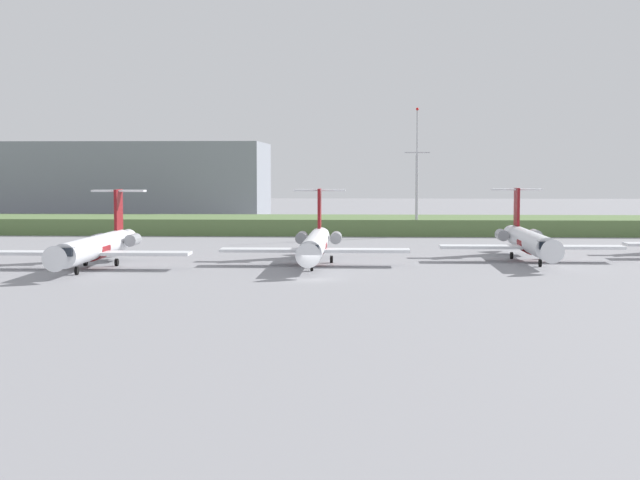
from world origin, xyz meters
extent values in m
plane|color=gray|center=(0.00, 30.00, 0.00)|extent=(500.00, 500.00, 0.00)
cube|color=#597542|center=(0.00, 74.65, 1.44)|extent=(320.00, 20.00, 2.88)
cylinder|color=silver|center=(-26.17, 10.49, 2.45)|extent=(2.70, 24.00, 2.70)
cone|color=silver|center=(-26.17, -3.01, 2.45)|extent=(2.70, 3.00, 2.70)
cone|color=silver|center=(-26.17, 24.49, 2.45)|extent=(2.30, 4.00, 2.29)
cube|color=black|center=(-26.17, -1.11, 2.92)|extent=(2.02, 1.80, 0.90)
cylinder|color=maroon|center=(-26.17, 10.49, 2.30)|extent=(2.76, 3.60, 2.76)
cube|color=silver|center=(-32.08, 9.49, 1.84)|extent=(11.00, 3.20, 0.36)
cube|color=silver|center=(-20.27, 9.49, 1.84)|extent=(11.00, 3.20, 0.36)
cube|color=maroon|center=(-26.17, 21.49, 6.40)|extent=(0.36, 3.20, 5.20)
cube|color=silver|center=(-26.17, 21.79, 8.80)|extent=(6.80, 1.80, 0.24)
cylinder|color=gray|center=(-28.42, 19.69, 2.65)|extent=(1.50, 3.40, 1.50)
cylinder|color=gray|center=(-23.92, 19.69, 2.65)|extent=(1.50, 3.40, 1.50)
cylinder|color=gray|center=(-26.17, 3.05, 1.00)|extent=(0.20, 0.20, 0.65)
cylinder|color=black|center=(-26.17, 3.05, 0.45)|extent=(0.30, 0.90, 0.90)
cylinder|color=black|center=(-28.07, 12.89, 0.45)|extent=(0.35, 0.90, 0.90)
cylinder|color=black|center=(-24.27, 12.89, 0.45)|extent=(0.35, 0.90, 0.90)
cylinder|color=silver|center=(-0.58, 15.64, 2.45)|extent=(2.70, 24.00, 2.70)
cone|color=silver|center=(-0.58, 2.14, 2.45)|extent=(2.70, 3.00, 2.70)
cone|color=silver|center=(-0.58, 29.64, 2.45)|extent=(2.29, 4.00, 2.29)
cube|color=black|center=(-0.58, 4.04, 2.92)|extent=(2.03, 1.80, 0.90)
cylinder|color=maroon|center=(-0.58, 15.64, 2.30)|extent=(2.76, 3.60, 2.76)
cube|color=silver|center=(-6.49, 14.64, 1.84)|extent=(11.00, 3.20, 0.36)
cube|color=silver|center=(5.32, 14.64, 1.84)|extent=(11.00, 3.20, 0.36)
cube|color=maroon|center=(-0.58, 26.64, 6.40)|extent=(0.36, 3.20, 5.20)
cube|color=silver|center=(-0.58, 26.94, 8.80)|extent=(6.80, 1.80, 0.24)
cylinder|color=gray|center=(-2.83, 24.84, 2.65)|extent=(1.50, 3.40, 1.50)
cylinder|color=gray|center=(1.67, 24.84, 2.65)|extent=(1.50, 3.40, 1.50)
cylinder|color=gray|center=(-0.58, 8.20, 1.00)|extent=(0.20, 0.20, 0.65)
cylinder|color=black|center=(-0.58, 8.20, 0.45)|extent=(0.30, 0.90, 0.90)
cylinder|color=black|center=(-2.48, 18.04, 0.45)|extent=(0.35, 0.90, 0.90)
cylinder|color=black|center=(1.32, 18.04, 0.45)|extent=(0.35, 0.90, 0.90)
cylinder|color=silver|center=(26.28, 21.78, 2.45)|extent=(2.70, 24.00, 2.70)
cone|color=silver|center=(26.28, 8.28, 2.45)|extent=(2.70, 3.00, 2.70)
cone|color=silver|center=(26.28, 35.78, 2.45)|extent=(2.30, 4.00, 2.29)
cube|color=black|center=(26.28, 10.18, 2.92)|extent=(2.02, 1.80, 0.90)
cylinder|color=maroon|center=(26.28, 21.78, 2.30)|extent=(2.76, 3.60, 2.76)
cube|color=silver|center=(20.38, 20.78, 1.84)|extent=(11.00, 3.20, 0.36)
cube|color=silver|center=(32.19, 20.78, 1.84)|extent=(11.00, 3.20, 0.36)
cube|color=maroon|center=(26.28, 32.78, 6.40)|extent=(0.36, 3.20, 5.20)
cube|color=silver|center=(26.28, 33.08, 8.80)|extent=(6.80, 1.80, 0.24)
cylinder|color=gray|center=(24.03, 30.98, 2.65)|extent=(1.50, 3.40, 1.50)
cylinder|color=gray|center=(28.53, 30.98, 2.65)|extent=(1.50, 3.40, 1.50)
cylinder|color=gray|center=(26.28, 14.34, 1.00)|extent=(0.20, 0.20, 0.65)
cylinder|color=black|center=(26.28, 14.34, 0.45)|extent=(0.30, 0.90, 0.90)
cylinder|color=black|center=(24.38, 24.18, 0.45)|extent=(0.35, 0.90, 0.90)
cylinder|color=black|center=(28.18, 24.18, 0.45)|extent=(0.35, 0.90, 0.90)
cylinder|color=#B2B2B7|center=(14.30, 65.70, 7.01)|extent=(0.50, 0.50, 14.01)
cylinder|color=#B2B2B7|center=(14.30, 65.70, 17.79)|extent=(0.28, 0.28, 7.55)
cube|color=#B2B2B7|center=(14.30, 65.70, 14.41)|extent=(4.40, 0.20, 0.20)
sphere|color=red|center=(14.30, 65.70, 21.81)|extent=(0.50, 0.50, 0.50)
cube|color=gray|center=(-46.07, 111.75, 8.66)|extent=(58.56, 29.45, 17.32)
camera|label=1|loc=(5.50, -101.61, 11.63)|focal=54.53mm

